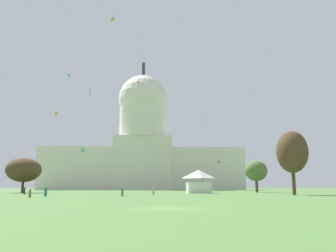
% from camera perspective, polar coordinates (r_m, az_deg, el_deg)
% --- Properties ---
extents(ground_plane, '(800.00, 800.00, 0.00)m').
position_cam_1_polar(ground_plane, '(30.75, 0.26, -12.63)').
color(ground_plane, '#4C7538').
extents(capitol_building, '(111.19, 28.13, 73.47)m').
position_cam_1_polar(capitol_building, '(208.41, -3.95, -3.31)').
color(capitol_building, silver).
rests_on(capitol_building, ground_plane).
extents(event_tent, '(6.60, 6.41, 6.24)m').
position_cam_1_polar(event_tent, '(101.58, 4.77, -8.56)').
color(event_tent, white).
rests_on(event_tent, ground_plane).
extents(tree_east_mid, '(7.97, 7.77, 9.68)m').
position_cam_1_polar(tree_east_mid, '(117.35, 13.49, -6.79)').
color(tree_east_mid, brown).
rests_on(tree_east_mid, ground_plane).
extents(tree_west_mid, '(13.02, 13.07, 9.95)m').
position_cam_1_polar(tree_west_mid, '(114.31, -21.44, -6.36)').
color(tree_west_mid, '#4C3823').
rests_on(tree_west_mid, ground_plane).
extents(tree_east_far, '(8.14, 8.46, 13.69)m').
position_cam_1_polar(tree_east_far, '(83.90, 18.66, -3.84)').
color(tree_east_far, '#4C3823').
rests_on(tree_east_far, ground_plane).
extents(person_olive_lawn_far_left, '(0.43, 0.43, 1.48)m').
position_cam_1_polar(person_olive_lawn_far_left, '(64.20, -20.59, -9.75)').
color(person_olive_lawn_far_left, olive).
rests_on(person_olive_lawn_far_left, ground_plane).
extents(person_denim_mid_center, '(0.47, 0.47, 1.72)m').
position_cam_1_polar(person_denim_mid_center, '(68.40, -7.08, -10.10)').
color(person_denim_mid_center, '#3D5684').
rests_on(person_denim_mid_center, ground_plane).
extents(person_teal_back_center, '(0.63, 0.63, 1.79)m').
position_cam_1_polar(person_teal_back_center, '(72.23, -18.41, -9.65)').
color(person_teal_back_center, '#1E757A').
rests_on(person_teal_back_center, ground_plane).
extents(person_navy_deep_crowd, '(0.48, 0.48, 1.75)m').
position_cam_1_polar(person_navy_deep_crowd, '(89.83, -21.32, -9.33)').
color(person_navy_deep_crowd, navy).
rests_on(person_navy_deep_crowd, ground_plane).
extents(person_tan_front_right, '(0.52, 0.52, 1.73)m').
position_cam_1_polar(person_tan_front_right, '(82.97, -2.27, -10.03)').
color(person_tan_front_right, tan).
rests_on(person_tan_front_right, ground_plane).
extents(kite_red_low, '(0.93, 1.15, 2.49)m').
position_cam_1_polar(kite_red_low, '(189.12, 7.87, -5.53)').
color(kite_red_low, red).
extents(kite_orange_high, '(0.88, 0.55, 3.42)m').
position_cam_1_polar(kite_orange_high, '(181.98, -4.68, 6.74)').
color(kite_orange_high, orange).
extents(kite_lime_high, '(1.28, 1.27, 1.26)m').
position_cam_1_polar(kite_lime_high, '(125.56, -8.56, 16.04)').
color(kite_lime_high, '#8CD133').
extents(kite_green_low, '(1.14, 1.14, 3.26)m').
position_cam_1_polar(kite_green_low, '(116.86, -13.07, -3.72)').
color(kite_green_low, green).
extents(kite_violet_mid, '(0.49, 1.18, 1.58)m').
position_cam_1_polar(kite_violet_mid, '(85.50, -12.03, 5.16)').
color(kite_violet_mid, purple).
extents(kite_pink_high, '(1.09, 1.44, 0.25)m').
position_cam_1_polar(kite_pink_high, '(168.21, -2.63, 2.49)').
color(kite_pink_high, pink).
extents(kite_gold_mid, '(1.11, 1.10, 3.33)m').
position_cam_1_polar(kite_gold_mid, '(134.84, -16.90, 1.90)').
color(kite_gold_mid, gold).
extents(kite_white_mid, '(1.77, 1.57, 3.75)m').
position_cam_1_polar(kite_white_mid, '(160.78, 2.20, -1.26)').
color(kite_white_mid, white).
extents(kite_cyan_high, '(1.17, 1.15, 4.00)m').
position_cam_1_polar(kite_cyan_high, '(168.73, -15.09, 7.57)').
color(kite_cyan_high, '#33BCDB').
extents(kite_magenta_mid, '(1.47, 1.87, 3.88)m').
position_cam_1_polar(kite_magenta_mid, '(152.49, 5.24, 1.37)').
color(kite_magenta_mid, '#D1339E').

